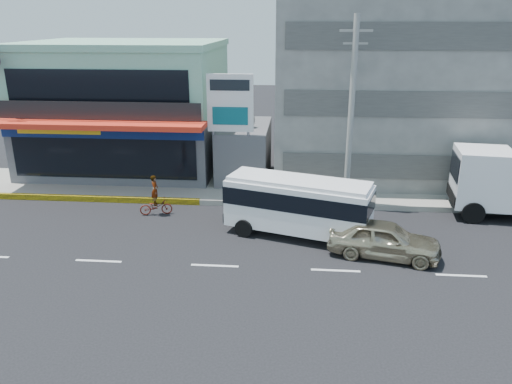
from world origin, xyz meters
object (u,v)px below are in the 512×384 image
concrete_building (405,64)px  utility_pole_near (351,113)px  satellite_dish (243,127)px  minibus (298,203)px  motorcycle_rider (156,202)px  shop_building (129,110)px  billboard (230,110)px  sedan (384,239)px

concrete_building → utility_pole_near: concrete_building is taller
satellite_dish → minibus: (3.40, -7.65, -1.89)m
utility_pole_near → motorcycle_rider: size_ratio=4.65×
concrete_building → satellite_dish: concrete_building is taller
satellite_dish → utility_pole_near: size_ratio=0.15×
concrete_building → utility_pole_near: bearing=-117.8°
shop_building → billboard: shop_building is taller
utility_pole_near → minibus: bearing=-122.7°
satellite_dish → sedan: 12.20m
billboard → concrete_building: bearing=28.9°
satellite_dish → sedan: size_ratio=0.32×
concrete_building → motorcycle_rider: size_ratio=7.44×
minibus → satellite_dish: bearing=114.0°
shop_building → minibus: bearing=-42.9°
shop_building → utility_pole_near: 15.50m
shop_building → sedan: (15.13, -12.45, -3.19)m
concrete_building → shop_building: bearing=-176.6°
utility_pole_near → motorcycle_rider: (-10.00, -1.94, -4.44)m
shop_building → minibus: size_ratio=1.75×
shop_building → concrete_building: bearing=3.4°
concrete_building → sedan: bearing=-102.0°
sedan → motorcycle_rider: motorcycle_rider is taller
minibus → sedan: size_ratio=1.49×
billboard → motorcycle_rider: bearing=-133.1°
billboard → sedan: (7.63, -7.70, -4.12)m
satellite_dish → shop_building: bearing=159.8°
sedan → concrete_building: bearing=0.6°
utility_pole_near → minibus: 5.93m
concrete_building → sedan: (-2.87, -13.50, -6.19)m
utility_pole_near → sedan: size_ratio=2.11×
shop_building → motorcycle_rider: (4.00, -8.49, -3.29)m
minibus → motorcycle_rider: minibus is taller
minibus → sedan: 4.25m
concrete_building → satellite_dish: size_ratio=10.67×
concrete_building → sedan: 15.13m
satellite_dish → minibus: bearing=-66.0°
satellite_dish → minibus: size_ratio=0.21×
concrete_building → billboard: (-10.50, -5.80, -2.07)m
billboard → sedan: billboard is taller
minibus → sedan: minibus is taller
billboard → minibus: 7.75m
satellite_dish → motorcycle_rider: satellite_dish is taller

